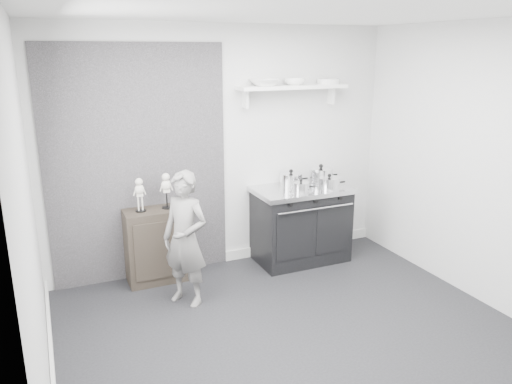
% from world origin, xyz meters
% --- Properties ---
extents(ground, '(4.00, 4.00, 0.00)m').
position_xyz_m(ground, '(0.00, 0.00, 0.00)').
color(ground, black).
rests_on(ground, ground).
extents(room_shell, '(4.02, 3.62, 2.71)m').
position_xyz_m(room_shell, '(-0.09, 0.15, 1.64)').
color(room_shell, silver).
rests_on(room_shell, ground).
extents(wall_shelf, '(1.30, 0.26, 0.24)m').
position_xyz_m(wall_shelf, '(0.80, 1.68, 2.01)').
color(wall_shelf, white).
rests_on(wall_shelf, room_shell).
extents(stove, '(1.11, 0.69, 0.89)m').
position_xyz_m(stove, '(0.84, 1.48, 0.45)').
color(stove, black).
rests_on(stove, ground).
extents(side_cabinet, '(0.62, 0.36, 0.80)m').
position_xyz_m(side_cabinet, '(-0.86, 1.61, 0.40)').
color(side_cabinet, black).
rests_on(side_cabinet, ground).
extents(child, '(0.55, 0.58, 1.34)m').
position_xyz_m(child, '(-0.69, 1.00, 0.67)').
color(child, slate).
rests_on(child, ground).
extents(pot_back_left, '(0.35, 0.27, 0.20)m').
position_xyz_m(pot_back_left, '(0.76, 1.60, 0.97)').
color(pot_back_left, silver).
rests_on(pot_back_left, stove).
extents(pot_back_right, '(0.37, 0.29, 0.24)m').
position_xyz_m(pot_back_right, '(1.13, 1.56, 0.99)').
color(pot_back_right, silver).
rests_on(pot_back_right, stove).
extents(pot_front_right, '(0.34, 0.25, 0.17)m').
position_xyz_m(pot_front_right, '(1.11, 1.32, 0.96)').
color(pot_front_right, silver).
rests_on(pot_front_right, stove).
extents(pot_front_center, '(0.28, 0.19, 0.15)m').
position_xyz_m(pot_front_center, '(0.74, 1.32, 0.95)').
color(pot_front_center, silver).
rests_on(pot_front_center, stove).
extents(skeleton_full, '(0.11, 0.07, 0.41)m').
position_xyz_m(skeleton_full, '(-0.99, 1.61, 1.01)').
color(skeleton_full, beige).
rests_on(skeleton_full, side_cabinet).
extents(skeleton_torso, '(0.12, 0.08, 0.44)m').
position_xyz_m(skeleton_torso, '(-0.71, 1.61, 1.02)').
color(skeleton_torso, beige).
rests_on(skeleton_torso, side_cabinet).
extents(bowl_large, '(0.32, 0.32, 0.08)m').
position_xyz_m(bowl_large, '(0.45, 1.67, 2.08)').
color(bowl_large, white).
rests_on(bowl_large, wall_shelf).
extents(bowl_small, '(0.24, 0.24, 0.07)m').
position_xyz_m(bowl_small, '(0.82, 1.67, 2.08)').
color(bowl_small, white).
rests_on(bowl_small, wall_shelf).
extents(plate_stack, '(0.27, 0.27, 0.06)m').
position_xyz_m(plate_stack, '(1.26, 1.67, 2.07)').
color(plate_stack, silver).
rests_on(plate_stack, wall_shelf).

